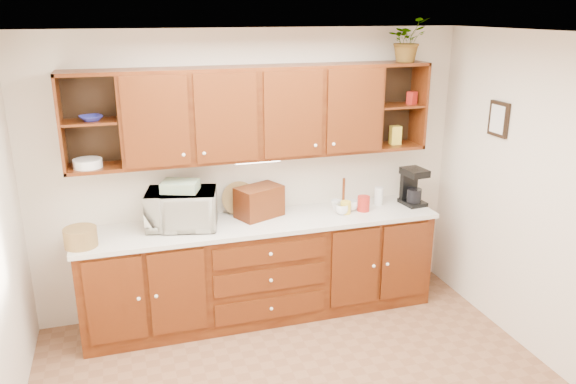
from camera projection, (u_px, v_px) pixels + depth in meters
ceiling at (319, 36)px, 3.21m from camera, size 4.00×4.00×0.00m
back_wall at (252, 173)px, 5.21m from camera, size 4.00×0.00×4.00m
right_wall at (569, 214)px, 4.17m from camera, size 0.00×3.50×3.50m
base_cabinets at (262, 270)px, 5.20m from camera, size 3.20×0.60×0.90m
countertop at (261, 223)px, 5.04m from camera, size 3.24×0.64×0.04m
upper_cabinets at (256, 112)px, 4.88m from camera, size 3.20×0.33×0.80m
undercabinet_light at (258, 161)px, 4.96m from camera, size 0.40×0.05×0.02m
framed_picture at (499, 119)px, 4.81m from camera, size 0.03×0.24×0.30m
wicker_basket at (81, 237)px, 4.47m from camera, size 0.33×0.33×0.15m
microwave at (182, 209)px, 4.84m from camera, size 0.66×0.52×0.33m
towel_stack at (180, 186)px, 4.78m from camera, size 0.36×0.31×0.09m
wine_bottle at (187, 211)px, 4.82m from camera, size 0.08×0.08×0.31m
woven_tray at (240, 213)px, 5.19m from camera, size 0.32×0.13×0.31m
bread_box at (259, 202)px, 5.10m from camera, size 0.47×0.39×0.28m
mug_tree at (343, 206)px, 5.26m from camera, size 0.25×0.27×0.32m
canister_red at (364, 204)px, 5.26m from camera, size 0.15×0.15×0.14m
canister_white at (379, 196)px, 5.43m from camera, size 0.09×0.09×0.17m
canister_yellow at (346, 207)px, 5.20m from camera, size 0.12×0.12×0.12m
coffee_maker at (412, 187)px, 5.43m from camera, size 0.22×0.27×0.36m
bowl_stack at (91, 118)px, 4.46m from camera, size 0.23×0.23×0.04m
plate_stack at (88, 163)px, 4.56m from camera, size 0.28×0.28×0.07m
pantry_box_yellow at (395, 135)px, 5.33m from camera, size 0.10×0.08×0.18m
pantry_box_red at (412, 98)px, 5.25m from camera, size 0.10×0.09×0.12m
potted_plant at (407, 40)px, 5.04m from camera, size 0.44×0.41×0.39m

